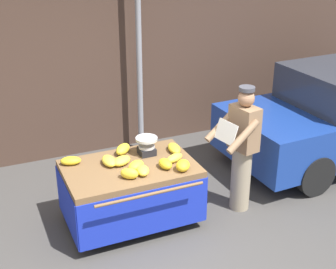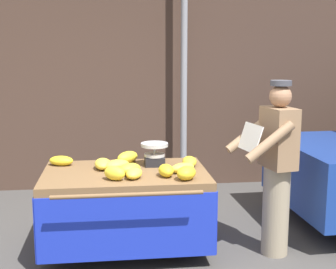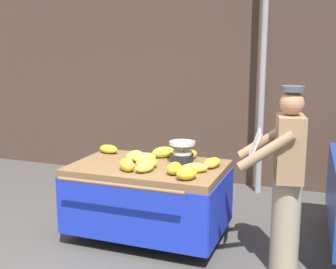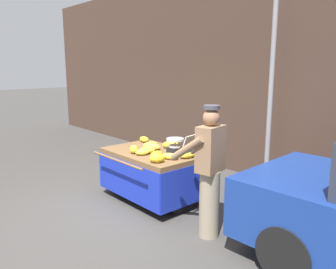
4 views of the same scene
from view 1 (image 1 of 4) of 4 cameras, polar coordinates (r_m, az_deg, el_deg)
The scene contains 18 objects.
ground_plane at distance 5.70m, azimuth -0.07°, elevation -14.33°, with size 60.00×60.00×0.00m, color #423F3D.
back_wall at distance 7.66m, azimuth -9.93°, elevation 12.71°, with size 16.00×0.24×4.18m, color #473328.
street_pole at distance 7.59m, azimuth -3.47°, elevation 9.37°, with size 0.09×0.09×3.27m, color gray.
banana_cart at distance 5.96m, azimuth -4.54°, elevation -5.64°, with size 1.62×1.24×0.82m.
weighing_scale at distance 6.08m, azimuth -2.57°, elevation -1.37°, with size 0.28×0.28×0.24m.
banana_bunch_0 at distance 5.64m, azimuth -3.02°, elevation -4.32°, with size 0.14×0.23×0.10m, color yellow.
banana_bunch_1 at distance 5.55m, azimuth -4.64°, elevation -4.66°, with size 0.13×0.22×0.13m, color yellow.
banana_bunch_2 at distance 6.14m, azimuth -5.42°, elevation -1.75°, with size 0.15×0.27×0.12m, color yellow.
banana_bunch_3 at distance 5.89m, azimuth -7.06°, elevation -3.14°, with size 0.16×0.28×0.10m, color yellow.
banana_bunch_4 at distance 5.92m, azimuth 0.79°, elevation -2.82°, with size 0.12×0.26×0.10m, color yellow.
banana_bunch_5 at distance 5.76m, azimuth -0.32°, elevation -3.52°, with size 0.14×0.22×0.12m, color gold.
banana_bunch_6 at distance 6.26m, azimuth -2.79°, elevation -1.25°, with size 0.11×0.23×0.10m, color gold.
banana_bunch_7 at distance 6.17m, azimuth 0.73°, elevation -1.65°, with size 0.15×0.29×0.09m, color yellow.
banana_bunch_8 at distance 5.71m, azimuth 1.80°, elevation -3.72°, with size 0.16×0.22×0.13m, color gold.
banana_bunch_9 at distance 5.73m, azimuth -3.83°, elevation -3.72°, with size 0.15×0.23×0.11m, color yellow.
banana_bunch_10 at distance 5.97m, azimuth -11.55°, elevation -3.08°, with size 0.15×0.25×0.10m, color gold.
banana_bunch_11 at distance 5.87m, azimuth -5.55°, elevation -3.14°, with size 0.16×0.26×0.10m, color yellow.
vendor_person at distance 6.20m, azimuth 8.81°, elevation -1.77°, with size 0.64×0.59×1.71m.
Camera 1 is at (-1.79, -4.11, 3.53)m, focal length 51.00 mm.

